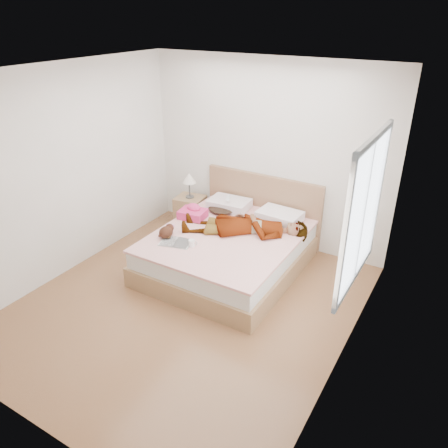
% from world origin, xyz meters
% --- Properties ---
extents(ground, '(4.00, 4.00, 0.00)m').
position_xyz_m(ground, '(0.00, 0.00, 0.00)').
color(ground, '#4F3018').
rests_on(ground, ground).
extents(woman, '(1.75, 1.24, 0.23)m').
position_xyz_m(woman, '(0.14, 1.16, 0.62)').
color(woman, white).
rests_on(woman, bed).
extents(hair, '(0.50, 0.60, 0.08)m').
position_xyz_m(hair, '(-0.43, 1.61, 0.55)').
color(hair, black).
rests_on(hair, bed).
extents(phone, '(0.09, 0.11, 0.06)m').
position_xyz_m(phone, '(-0.36, 1.56, 0.71)').
color(phone, silver).
rests_on(phone, bed).
extents(room_shell, '(4.00, 4.00, 4.00)m').
position_xyz_m(room_shell, '(1.77, 0.30, 1.50)').
color(room_shell, white).
rests_on(room_shell, ground).
extents(bed, '(1.80, 2.08, 1.00)m').
position_xyz_m(bed, '(0.00, 1.04, 0.28)').
color(bed, olive).
rests_on(bed, ground).
extents(towel, '(0.39, 0.33, 0.19)m').
position_xyz_m(towel, '(-0.67, 1.14, 0.59)').
color(towel, '#D2398A').
rests_on(towel, bed).
extents(magazine, '(0.44, 0.35, 0.02)m').
position_xyz_m(magazine, '(-0.44, 0.41, 0.52)').
color(magazine, silver).
rests_on(magazine, bed).
extents(coffee_mug, '(0.12, 0.10, 0.09)m').
position_xyz_m(coffee_mug, '(-0.22, 0.45, 0.55)').
color(coffee_mug, white).
rests_on(coffee_mug, bed).
extents(plush_toy, '(0.21, 0.28, 0.15)m').
position_xyz_m(plush_toy, '(-0.63, 0.49, 0.59)').
color(plush_toy, black).
rests_on(plush_toy, bed).
extents(nightstand, '(0.46, 0.42, 0.90)m').
position_xyz_m(nightstand, '(-1.12, 1.70, 0.30)').
color(nightstand, olive).
rests_on(nightstand, ground).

